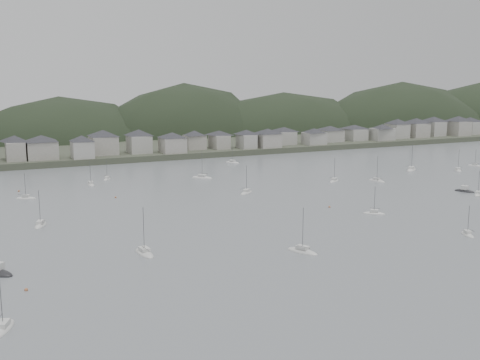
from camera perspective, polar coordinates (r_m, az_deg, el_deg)
ground at (r=134.91m, az=13.79°, el=-7.60°), size 900.00×900.00×0.00m
far_shore_land at (r=404.63m, az=-13.40°, el=4.33°), size 900.00×250.00×3.00m
forested_ridge at (r=382.31m, az=-11.82°, el=2.14°), size 851.55×103.94×102.57m
waterfront_town at (r=313.78m, az=-0.05°, el=4.32°), size 451.48×28.46×12.92m
sailboat_lead at (r=234.35m, az=-3.81°, el=0.22°), size 8.40×8.64×12.48m
moored_fleet at (r=183.93m, az=-0.21°, el=-2.51°), size 266.82×173.35×13.34m
motor_launch_near at (r=221.65m, az=21.57°, el=-1.02°), size 5.33×7.74×3.76m
mooring_buoys at (r=164.60m, az=-4.70°, el=-4.06°), size 107.20×138.38×0.70m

